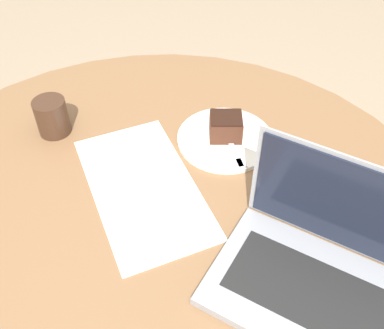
% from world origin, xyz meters
% --- Properties ---
extents(dining_table, '(1.28, 1.28, 0.73)m').
position_xyz_m(dining_table, '(0.00, 0.00, 0.59)').
color(dining_table, brown).
rests_on(dining_table, ground_plane).
extents(paper_document, '(0.45, 0.36, 0.00)m').
position_xyz_m(paper_document, '(0.09, 0.03, 0.73)').
color(paper_document, white).
rests_on(paper_document, dining_table).
extents(plate, '(0.23, 0.23, 0.01)m').
position_xyz_m(plate, '(0.25, -0.15, 0.74)').
color(plate, silver).
rests_on(plate, dining_table).
extents(cake_slice, '(0.07, 0.08, 0.06)m').
position_xyz_m(cake_slice, '(0.25, -0.15, 0.77)').
color(cake_slice, '#472619').
rests_on(cake_slice, plate).
extents(fork, '(0.17, 0.07, 0.00)m').
position_xyz_m(fork, '(0.21, -0.17, 0.74)').
color(fork, silver).
rests_on(fork, plate).
extents(coffee_glass, '(0.08, 0.08, 0.09)m').
position_xyz_m(coffee_glass, '(0.27, 0.27, 0.77)').
color(coffee_glass, '#3D2619').
rests_on(coffee_glass, dining_table).
extents(laptop, '(0.37, 0.41, 0.23)m').
position_xyz_m(laptop, '(-0.13, -0.30, 0.77)').
color(laptop, gray).
rests_on(laptop, dining_table).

